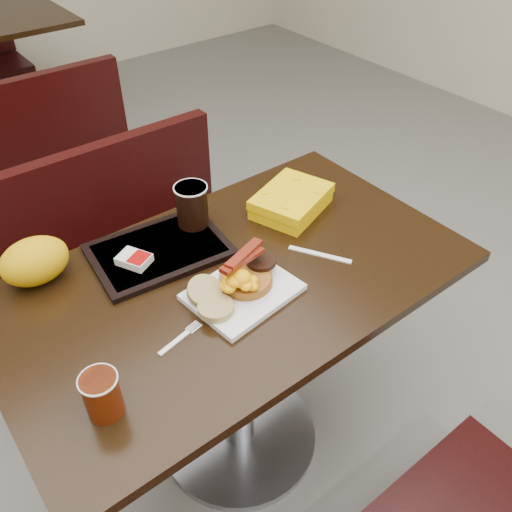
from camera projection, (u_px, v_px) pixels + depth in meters
floor at (239, 437)px, 1.85m from camera, size 6.00×7.00×0.01m
table_near at (237, 368)px, 1.61m from camera, size 1.20×0.70×0.75m
bench_near_n at (128, 254)px, 2.04m from camera, size 1.00×0.46×0.72m
bench_far_s at (19, 137)px, 2.77m from camera, size 1.00×0.46×0.72m
platter at (243, 292)px, 1.31m from camera, size 0.27×0.22×0.01m
pancake_stack at (246, 278)px, 1.32m from camera, size 0.16×0.16×0.03m
sausage_patty at (261, 261)px, 1.34m from camera, size 0.09×0.09×0.01m
scrambled_eggs at (241, 280)px, 1.26m from camera, size 0.09×0.08×0.05m
bacon_strips at (243, 259)px, 1.27m from camera, size 0.15×0.10×0.01m
muffin_bottom at (216, 308)px, 1.24m from camera, size 0.10×0.10×0.02m
muffin_top at (204, 291)px, 1.27m from camera, size 0.09×0.09×0.05m
coffee_cup_near at (102, 395)px, 1.03m from camera, size 0.08×0.08×0.10m
fork at (174, 343)px, 1.19m from camera, size 0.12×0.05×0.00m
knife at (320, 255)px, 1.43m from camera, size 0.10×0.15×0.00m
condiment_syrup at (188, 265)px, 1.39m from camera, size 0.04×0.03×0.01m
condiment_ketchup at (178, 268)px, 1.38m from camera, size 0.04×0.04×0.01m
tray at (159, 250)px, 1.43m from camera, size 0.37×0.28×0.02m
hashbrown_sleeve_left at (134, 259)px, 1.37m from camera, size 0.09×0.10×0.02m
coffee_cup_far at (192, 206)px, 1.47m from camera, size 0.10×0.10×0.12m
clamshell at (291, 201)px, 1.57m from camera, size 0.27×0.23×0.06m
paper_bag at (35, 261)px, 1.32m from camera, size 0.20×0.18×0.12m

